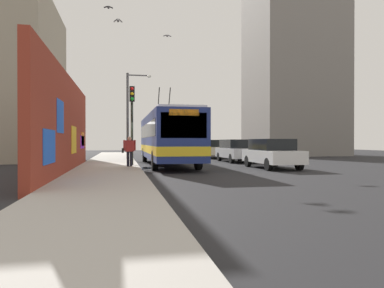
{
  "coord_description": "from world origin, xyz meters",
  "views": [
    {
      "loc": [
        -20.76,
        0.98,
        1.45
      ],
      "look_at": [
        -0.85,
        -2.93,
        1.31
      ],
      "focal_mm": 34.18,
      "sensor_mm": 36.0,
      "label": 1
    }
  ],
  "objects_px": {
    "parked_car_white": "(272,153)",
    "parked_car_silver": "(236,150)",
    "parked_car_champagne": "(214,148)",
    "street_lamp": "(130,109)",
    "pedestrian_at_curb": "(129,149)",
    "traffic_light": "(132,112)",
    "parked_car_red": "(198,147)",
    "city_bus": "(167,137)"
  },
  "relations": [
    {
      "from": "street_lamp",
      "to": "parked_car_red",
      "type": "bearing_deg",
      "value": -36.88
    },
    {
      "from": "parked_car_champagne",
      "to": "traffic_light",
      "type": "xyz_separation_m",
      "value": [
        -10.39,
        7.35,
        2.24
      ]
    },
    {
      "from": "parked_car_white",
      "to": "pedestrian_at_curb",
      "type": "distance_m",
      "value": 7.58
    },
    {
      "from": "street_lamp",
      "to": "city_bus",
      "type": "bearing_deg",
      "value": -160.15
    },
    {
      "from": "parked_car_champagne",
      "to": "parked_car_red",
      "type": "bearing_deg",
      "value": 0.0
    },
    {
      "from": "parked_car_champagne",
      "to": "pedestrian_at_curb",
      "type": "distance_m",
      "value": 13.82
    },
    {
      "from": "city_bus",
      "to": "pedestrian_at_curb",
      "type": "height_order",
      "value": "city_bus"
    },
    {
      "from": "parked_car_white",
      "to": "pedestrian_at_curb",
      "type": "height_order",
      "value": "pedestrian_at_curb"
    },
    {
      "from": "parked_car_champagne",
      "to": "parked_car_silver",
      "type": "bearing_deg",
      "value": 180.0
    },
    {
      "from": "parked_car_silver",
      "to": "parked_car_champagne",
      "type": "height_order",
      "value": "same"
    },
    {
      "from": "pedestrian_at_curb",
      "to": "street_lamp",
      "type": "distance_m",
      "value": 8.82
    },
    {
      "from": "parked_car_white",
      "to": "parked_car_silver",
      "type": "distance_m",
      "value": 6.2
    },
    {
      "from": "parked_car_silver",
      "to": "street_lamp",
      "type": "xyz_separation_m",
      "value": [
        3.04,
        7.24,
        3.01
      ]
    },
    {
      "from": "parked_car_silver",
      "to": "parked_car_red",
      "type": "distance_m",
      "value": 12.69
    },
    {
      "from": "parked_car_champagne",
      "to": "street_lamp",
      "type": "distance_m",
      "value": 8.48
    },
    {
      "from": "parked_car_silver",
      "to": "parked_car_red",
      "type": "height_order",
      "value": "same"
    },
    {
      "from": "parked_car_silver",
      "to": "pedestrian_at_curb",
      "type": "distance_m",
      "value": 9.22
    },
    {
      "from": "parked_car_champagne",
      "to": "traffic_light",
      "type": "distance_m",
      "value": 12.92
    },
    {
      "from": "parked_car_white",
      "to": "traffic_light",
      "type": "xyz_separation_m",
      "value": [
        2.08,
        7.35,
        2.24
      ]
    },
    {
      "from": "street_lamp",
      "to": "parked_car_silver",
      "type": "bearing_deg",
      "value": -112.79
    },
    {
      "from": "parked_car_white",
      "to": "street_lamp",
      "type": "bearing_deg",
      "value": 38.07
    },
    {
      "from": "city_bus",
      "to": "parked_car_red",
      "type": "height_order",
      "value": "city_bus"
    },
    {
      "from": "parked_car_silver",
      "to": "street_lamp",
      "type": "distance_m",
      "value": 8.41
    },
    {
      "from": "parked_car_silver",
      "to": "street_lamp",
      "type": "height_order",
      "value": "street_lamp"
    },
    {
      "from": "city_bus",
      "to": "pedestrian_at_curb",
      "type": "relative_size",
      "value": 7.67
    },
    {
      "from": "pedestrian_at_curb",
      "to": "traffic_light",
      "type": "bearing_deg",
      "value": -8.39
    },
    {
      "from": "street_lamp",
      "to": "pedestrian_at_curb",
      "type": "bearing_deg",
      "value": 178.03
    },
    {
      "from": "parked_car_white",
      "to": "parked_car_red",
      "type": "relative_size",
      "value": 0.91
    },
    {
      "from": "city_bus",
      "to": "parked_car_red",
      "type": "distance_m",
      "value": 16.18
    },
    {
      "from": "pedestrian_at_curb",
      "to": "street_lamp",
      "type": "bearing_deg",
      "value": -1.97
    },
    {
      "from": "parked_car_champagne",
      "to": "traffic_light",
      "type": "relative_size",
      "value": 1.11
    },
    {
      "from": "city_bus",
      "to": "parked_car_champagne",
      "type": "relative_size",
      "value": 2.47
    },
    {
      "from": "city_bus",
      "to": "street_lamp",
      "type": "distance_m",
      "value": 6.36
    },
    {
      "from": "parked_car_champagne",
      "to": "street_lamp",
      "type": "bearing_deg",
      "value": 114.05
    },
    {
      "from": "traffic_light",
      "to": "street_lamp",
      "type": "distance_m",
      "value": 7.2
    },
    {
      "from": "parked_car_red",
      "to": "parked_car_silver",
      "type": "bearing_deg",
      "value": -180.0
    },
    {
      "from": "parked_car_silver",
      "to": "city_bus",
      "type": "bearing_deg",
      "value": 116.61
    },
    {
      "from": "parked_car_champagne",
      "to": "pedestrian_at_curb",
      "type": "bearing_deg",
      "value": 146.99
    },
    {
      "from": "city_bus",
      "to": "traffic_light",
      "type": "xyz_separation_m",
      "value": [
        -1.51,
        2.15,
        1.34
      ]
    },
    {
      "from": "city_bus",
      "to": "parked_car_white",
      "type": "height_order",
      "value": "city_bus"
    },
    {
      "from": "parked_car_white",
      "to": "traffic_light",
      "type": "height_order",
      "value": "traffic_light"
    },
    {
      "from": "parked_car_red",
      "to": "street_lamp",
      "type": "relative_size",
      "value": 0.76
    }
  ]
}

